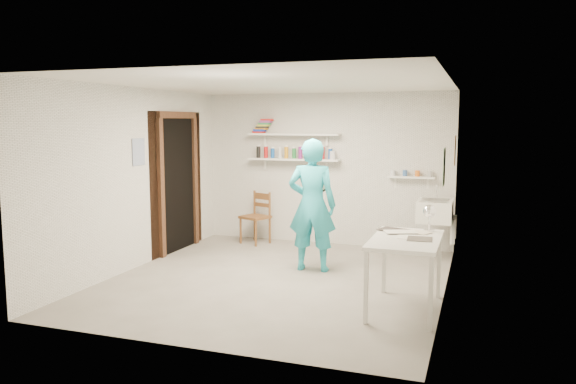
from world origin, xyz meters
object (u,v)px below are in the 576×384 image
(wooden_chair, at_px, (255,217))
(desk_lamp, at_px, (430,211))
(belfast_sink, at_px, (435,211))
(man, at_px, (312,205))
(work_table, at_px, (405,274))
(wall_clock, at_px, (318,181))

(wooden_chair, relative_size, desk_lamp, 6.00)
(belfast_sink, distance_m, man, 1.87)
(belfast_sink, relative_size, work_table, 0.52)
(belfast_sink, height_order, work_table, belfast_sink)
(wall_clock, distance_m, work_table, 2.11)
(wooden_chair, xyz_separation_m, work_table, (2.70, -2.49, -0.05))
(work_table, bearing_deg, wall_clock, 133.26)
(man, height_order, wooden_chair, man)
(belfast_sink, distance_m, desk_lamp, 1.90)
(belfast_sink, distance_m, work_table, 2.36)
(work_table, bearing_deg, belfast_sink, 87.31)
(belfast_sink, height_order, desk_lamp, desk_lamp)
(belfast_sink, bearing_deg, desk_lamp, -87.60)
(wooden_chair, height_order, work_table, wooden_chair)
(work_table, distance_m, desk_lamp, 0.78)
(wall_clock, bearing_deg, belfast_sink, 26.48)
(man, xyz_separation_m, work_table, (1.37, -1.21, -0.49))
(work_table, bearing_deg, wooden_chair, 137.31)
(desk_lamp, bearing_deg, man, 154.13)
(belfast_sink, bearing_deg, wall_clock, -148.11)
(belfast_sink, relative_size, wall_clock, 1.92)
(work_table, height_order, desk_lamp, desk_lamp)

